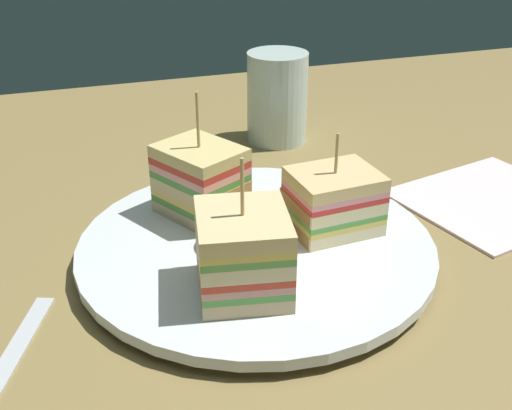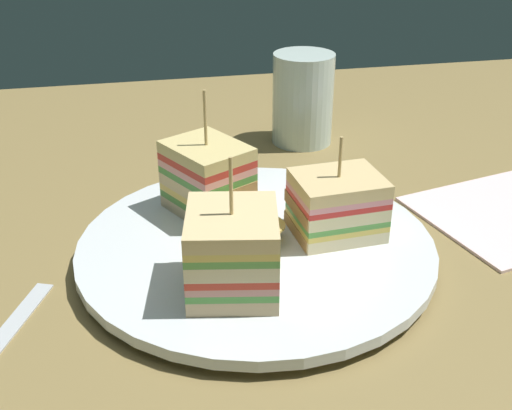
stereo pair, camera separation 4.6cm
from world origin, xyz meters
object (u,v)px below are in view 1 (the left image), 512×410
at_px(sandwich_wedge_1, 243,253).
at_px(sandwich_wedge_0, 201,181).
at_px(sandwich_wedge_2, 331,199).
at_px(chip_pile, 244,232).
at_px(plate, 256,248).
at_px(drinking_glass, 277,104).
at_px(napkin, 493,199).

bearing_deg(sandwich_wedge_1, sandwich_wedge_0, 10.65).
bearing_deg(sandwich_wedge_2, sandwich_wedge_1, 30.03).
xyz_separation_m(sandwich_wedge_0, chip_pile, (-0.02, 0.06, -0.02)).
bearing_deg(sandwich_wedge_0, plate, -2.01).
relative_size(chip_pile, drinking_glass, 0.86).
bearing_deg(sandwich_wedge_1, napkin, -62.69).
height_order(sandwich_wedge_0, napkin, sandwich_wedge_0).
bearing_deg(sandwich_wedge_0, sandwich_wedge_2, 31.86).
height_order(plate, drinking_glass, drinking_glass).
height_order(sandwich_wedge_0, drinking_glass, sandwich_wedge_0).
xyz_separation_m(sandwich_wedge_0, sandwich_wedge_2, (-0.09, 0.05, -0.01)).
xyz_separation_m(plate, sandwich_wedge_1, (0.03, 0.06, 0.03)).
relative_size(sandwich_wedge_2, chip_pile, 0.95).
xyz_separation_m(chip_pile, drinking_glass, (-0.11, -0.22, 0.01)).
relative_size(sandwich_wedge_1, drinking_glass, 0.99).
bearing_deg(sandwich_wedge_2, sandwich_wedge_0, -33.74).
height_order(sandwich_wedge_0, sandwich_wedge_1, sandwich_wedge_0).
bearing_deg(chip_pile, napkin, -173.99).
relative_size(plate, sandwich_wedge_2, 3.41).
distance_m(sandwich_wedge_1, sandwich_wedge_2, 0.11).
height_order(plate, napkin, plate).
bearing_deg(sandwich_wedge_0, napkin, 54.09).
xyz_separation_m(sandwich_wedge_1, drinking_glass, (-0.12, -0.27, -0.00)).
xyz_separation_m(plate, napkin, (-0.23, -0.02, -0.01)).
xyz_separation_m(plate, sandwich_wedge_0, (0.03, -0.05, 0.03)).
xyz_separation_m(sandwich_wedge_1, napkin, (-0.25, -0.08, -0.04)).
bearing_deg(sandwich_wedge_1, chip_pile, -7.49).
relative_size(sandwich_wedge_2, drinking_glass, 0.82).
bearing_deg(sandwich_wedge_1, sandwich_wedge_2, -45.44).
height_order(plate, sandwich_wedge_1, sandwich_wedge_1).
bearing_deg(plate, sandwich_wedge_0, -63.60).
distance_m(plate, sandwich_wedge_1, 0.07).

